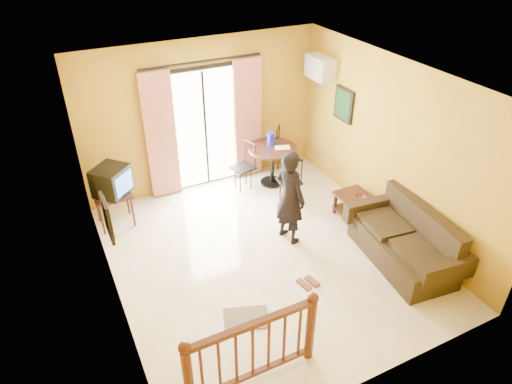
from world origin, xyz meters
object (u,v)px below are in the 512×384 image
sofa (406,242)px  standing_person (290,197)px  dining_table (272,155)px  coffee_table (361,209)px  television (112,181)px

sofa → standing_person: (-1.32, 1.26, 0.46)m
dining_table → coffee_table: (0.73, -1.85, -0.32)m
dining_table → standing_person: standing_person is taller
dining_table → coffee_table: 2.01m
television → coffee_table: (3.72, -1.84, -0.55)m
dining_table → sofa: (0.73, -2.92, -0.28)m
dining_table → coffee_table: dining_table is taller
coffee_table → dining_table: bearing=111.4°
dining_table → standing_person: 1.77m
television → standing_person: 2.92m
television → standing_person: bearing=-77.5°
dining_table → coffee_table: bearing=-68.6°
television → sofa: (3.72, -2.91, -0.52)m
sofa → television: bearing=148.5°
television → dining_table: size_ratio=0.77×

